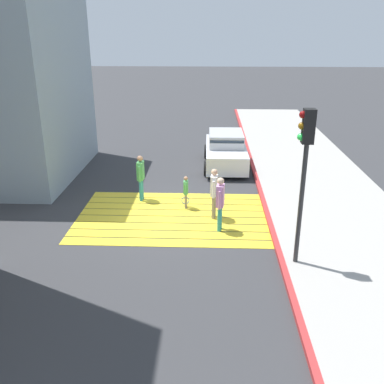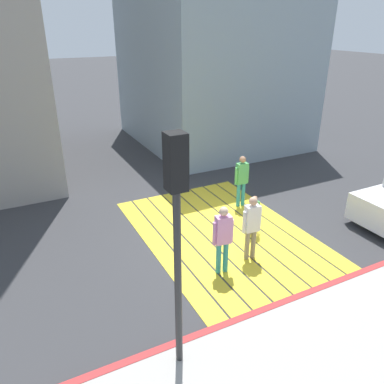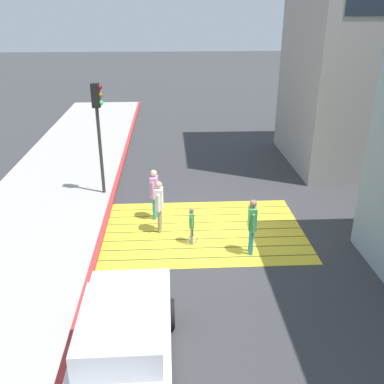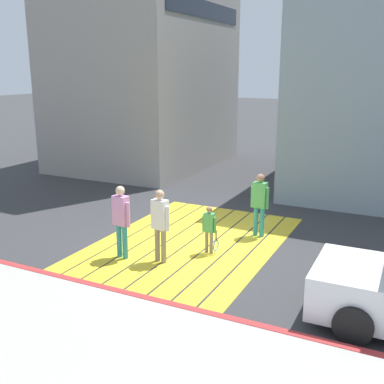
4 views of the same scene
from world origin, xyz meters
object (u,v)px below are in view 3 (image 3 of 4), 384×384
traffic_light_corner (98,117)px  pedestrian_adult_lead (159,203)px  pedestrian_child_with_racket (192,224)px  pedestrian_adult_side (252,223)px  car_parked_near_curb (124,345)px  pedestrian_adult_trailing (154,191)px

traffic_light_corner → pedestrian_adult_lead: traffic_light_corner is taller
pedestrian_child_with_racket → traffic_light_corner: bearing=129.6°
traffic_light_corner → pedestrian_adult_side: 6.92m
car_parked_near_curb → pedestrian_adult_trailing: (0.41, 6.77, 0.29)m
pedestrian_adult_side → pedestrian_child_with_racket: pedestrian_adult_side is taller
pedestrian_adult_lead → pedestrian_child_with_racket: 1.31m
pedestrian_adult_lead → traffic_light_corner: bearing=125.7°
traffic_light_corner → pedestrian_adult_lead: 4.23m
car_parked_near_curb → pedestrian_adult_side: bearing=53.1°
pedestrian_adult_side → pedestrian_child_with_racket: bearing=157.9°
traffic_light_corner → pedestrian_adult_trailing: 3.50m
pedestrian_adult_trailing → pedestrian_child_with_racket: pedestrian_adult_trailing is taller
car_parked_near_curb → pedestrian_adult_lead: 5.87m
traffic_light_corner → pedestrian_child_with_racket: traffic_light_corner is taller
pedestrian_adult_side → pedestrian_adult_lead: bearing=151.0°
traffic_light_corner → pedestrian_adult_lead: bearing=-54.3°
pedestrian_adult_lead → pedestrian_adult_trailing: pedestrian_adult_trailing is taller
car_parked_near_curb → pedestrian_adult_trailing: size_ratio=2.44×
pedestrian_adult_side → car_parked_near_curb: bearing=-126.9°
traffic_light_corner → pedestrian_child_with_racket: bearing=-50.4°
pedestrian_adult_side → pedestrian_child_with_racket: (-1.69, 0.69, -0.34)m
car_parked_near_curb → pedestrian_adult_lead: bearing=84.2°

